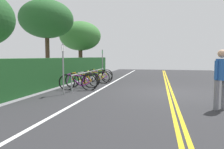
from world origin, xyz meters
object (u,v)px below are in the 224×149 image
at_px(bicycle_2, 87,79).
at_px(sign_post_near, 63,64).
at_px(bicycle_4, 99,77).
at_px(sign_post_far, 102,61).
at_px(bicycle_5, 100,75).
at_px(bicycle_3, 95,77).
at_px(tree_far_right, 80,36).
at_px(bike_rack, 91,74).
at_px(bicycle_0, 78,82).
at_px(bicycle_1, 82,80).
at_px(pedestrian, 221,75).
at_px(tree_mid, 47,19).

height_order(bicycle_2, sign_post_near, sign_post_near).
relative_size(bicycle_4, sign_post_far, 0.84).
height_order(bicycle_5, sign_post_far, sign_post_far).
relative_size(bicycle_3, tree_far_right, 0.38).
distance_m(bicycle_4, sign_post_far, 2.09).
xyz_separation_m(bike_rack, bicycle_4, (1.22, -0.11, -0.23)).
relative_size(bicycle_4, tree_far_right, 0.38).
xyz_separation_m(bicycle_0, bicycle_4, (3.29, -0.04, -0.04)).
xyz_separation_m(bike_rack, bicycle_1, (-1.25, 0.07, -0.19)).
xyz_separation_m(bicycle_0, sign_post_far, (5.16, 0.23, 0.87)).
bearing_deg(bicycle_2, tree_far_right, 23.67).
bearing_deg(pedestrian, tree_mid, 55.91).
xyz_separation_m(pedestrian, sign_post_far, (7.62, 5.67, 0.22)).
xyz_separation_m(bike_rack, pedestrian, (-4.54, -5.51, 0.46)).
distance_m(bicycle_3, tree_far_right, 7.01).
xyz_separation_m(sign_post_near, sign_post_far, (6.35, 0.07, -0.02)).
bearing_deg(bicycle_5, bicycle_3, -173.49).
relative_size(bicycle_3, bicycle_5, 1.01).
bearing_deg(pedestrian, bike_rack, 50.53).
xyz_separation_m(tree_mid, tree_far_right, (4.50, -0.59, -0.69)).
relative_size(bicycle_0, bicycle_2, 1.11).
bearing_deg(bicycle_3, sign_post_far, 5.52).
bearing_deg(tree_far_right, bicycle_4, -147.81).
relative_size(bicycle_4, bicycle_5, 1.00).
distance_m(sign_post_far, tree_mid, 4.61).
height_order(sign_post_near, sign_post_far, sign_post_near).
height_order(bicycle_1, bicycle_2, bicycle_1).
distance_m(sign_post_far, tree_far_right, 4.59).
distance_m(bicycle_4, tree_mid, 5.18).
relative_size(bicycle_1, sign_post_far, 0.87).
bearing_deg(pedestrian, sign_post_far, 36.65).
relative_size(bicycle_1, bicycle_3, 1.03).
xyz_separation_m(bicycle_4, bicycle_5, (0.97, 0.22, 0.02)).
bearing_deg(bicycle_0, pedestrian, -114.38).
bearing_deg(bicycle_1, sign_post_far, 1.24).
height_order(bike_rack, bicycle_4, bike_rack).
relative_size(bicycle_1, tree_mid, 0.34).
bearing_deg(bicycle_1, tree_far_right, 21.44).
distance_m(bicycle_0, bicycle_2, 1.60).
height_order(bike_rack, tree_mid, tree_mid).
bearing_deg(tree_far_right, sign_post_near, -163.00).
distance_m(bicycle_0, bicycle_3, 2.57).
xyz_separation_m(bike_rack, sign_post_near, (-3.27, 0.09, 0.70)).
bearing_deg(tree_mid, bicycle_5, -79.96).
bearing_deg(sign_post_far, bicycle_4, -171.60).
relative_size(bicycle_5, sign_post_far, 0.84).
height_order(sign_post_near, tree_mid, tree_mid).
xyz_separation_m(bicycle_1, bicycle_3, (1.75, -0.16, -0.01)).
bearing_deg(tree_mid, bicycle_3, -106.74).
relative_size(bicycle_1, bicycle_4, 1.04).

